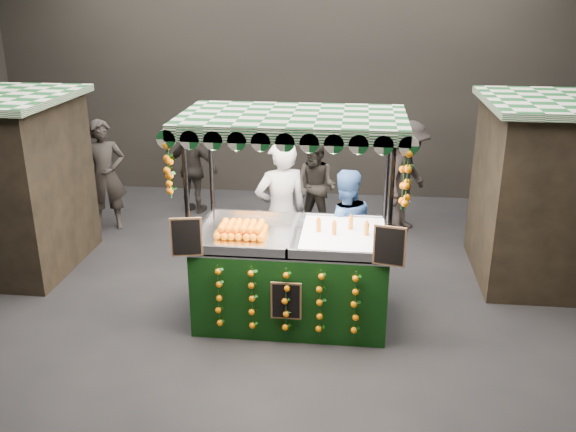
# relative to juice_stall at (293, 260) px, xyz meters

# --- Properties ---
(ground) EXTENTS (12.00, 12.00, 0.00)m
(ground) POSITION_rel_juice_stall_xyz_m (-0.45, 0.19, -0.82)
(ground) COLOR black
(ground) RESTS_ON ground
(market_hall) EXTENTS (12.10, 10.10, 5.05)m
(market_hall) POSITION_rel_juice_stall_xyz_m (-0.45, 0.19, 2.57)
(market_hall) COLOR black
(market_hall) RESTS_ON ground
(juice_stall) EXTENTS (2.72, 1.60, 2.64)m
(juice_stall) POSITION_rel_juice_stall_xyz_m (0.00, 0.00, 0.00)
(juice_stall) COLOR black
(juice_stall) RESTS_ON ground
(vendor_grey) EXTENTS (0.89, 0.77, 2.07)m
(vendor_grey) POSITION_rel_juice_stall_xyz_m (-0.29, 1.11, 0.22)
(vendor_grey) COLOR gray
(vendor_grey) RESTS_ON ground
(vendor_blue) EXTENTS (0.99, 0.85, 1.75)m
(vendor_blue) POSITION_rel_juice_stall_xyz_m (0.60, 0.89, 0.06)
(vendor_blue) COLOR #2B4E89
(vendor_blue) RESTS_ON ground
(shopper_0) EXTENTS (0.83, 0.71, 1.93)m
(shopper_0) POSITION_rel_juice_stall_xyz_m (-3.55, 2.80, 0.15)
(shopper_0) COLOR #2B2623
(shopper_0) RESTS_ON ground
(shopper_1) EXTENTS (0.95, 0.87, 1.58)m
(shopper_1) POSITION_rel_juice_stall_xyz_m (0.06, 3.10, -0.02)
(shopper_1) COLOR #2A2622
(shopper_1) RESTS_ON ground
(shopper_2) EXTENTS (1.07, 0.65, 1.70)m
(shopper_2) POSITION_rel_juice_stall_xyz_m (-2.27, 3.79, 0.03)
(shopper_2) COLOR black
(shopper_2) RESTS_ON ground
(shopper_3) EXTENTS (1.18, 1.43, 1.92)m
(shopper_3) POSITION_rel_juice_stall_xyz_m (1.60, 3.34, 0.14)
(shopper_3) COLOR black
(shopper_3) RESTS_ON ground
(shopper_4) EXTENTS (0.90, 0.63, 1.73)m
(shopper_4) POSITION_rel_juice_stall_xyz_m (-4.84, 4.29, 0.05)
(shopper_4) COLOR black
(shopper_4) RESTS_ON ground
(shopper_5) EXTENTS (0.69, 1.60, 1.68)m
(shopper_5) POSITION_rel_juice_stall_xyz_m (3.54, 2.19, 0.02)
(shopper_5) COLOR #2B2423
(shopper_5) RESTS_ON ground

